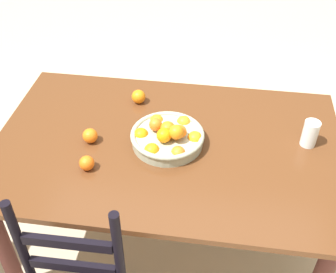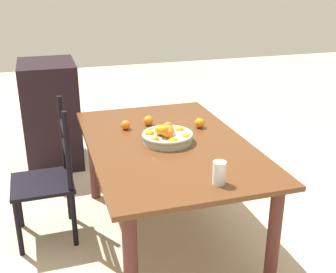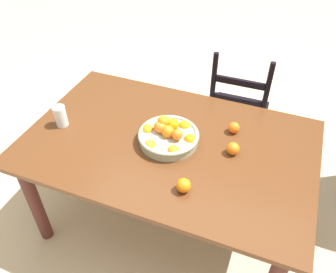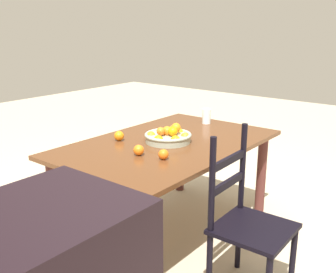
% 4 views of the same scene
% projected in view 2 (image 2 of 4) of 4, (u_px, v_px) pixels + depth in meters
% --- Properties ---
extents(ground_plane, '(12.00, 12.00, 0.00)m').
position_uv_depth(ground_plane, '(168.00, 235.00, 3.09)').
color(ground_plane, '#BCAD8F').
extents(dining_table, '(1.63, 1.04, 0.73)m').
position_uv_depth(dining_table, '(168.00, 157.00, 2.86)').
color(dining_table, '#542F18').
rests_on(dining_table, ground).
extents(chair_near_window, '(0.42, 0.42, 0.98)m').
position_uv_depth(chair_near_window, '(48.00, 180.00, 2.94)').
color(chair_near_window, black).
rests_on(chair_near_window, ground).
extents(cabinet, '(0.66, 0.52, 1.01)m').
position_uv_depth(cabinet, '(51.00, 114.00, 4.12)').
color(cabinet, black).
rests_on(cabinet, ground).
extents(fruit_bowl, '(0.34, 0.34, 0.14)m').
position_uv_depth(fruit_bowl, '(168.00, 136.00, 2.80)').
color(fruit_bowl, '#9DA58F').
rests_on(fruit_bowl, dining_table).
extents(orange_loose_0, '(0.07, 0.07, 0.07)m').
position_uv_depth(orange_loose_0, '(148.00, 121.00, 3.12)').
color(orange_loose_0, orange).
rests_on(orange_loose_0, dining_table).
extents(orange_loose_1, '(0.07, 0.07, 0.07)m').
position_uv_depth(orange_loose_1, '(126.00, 125.00, 3.04)').
color(orange_loose_1, orange).
rests_on(orange_loose_1, dining_table).
extents(orange_loose_2, '(0.07, 0.07, 0.07)m').
position_uv_depth(orange_loose_2, '(200.00, 123.00, 3.07)').
color(orange_loose_2, orange).
rests_on(orange_loose_2, dining_table).
extents(drinking_glass, '(0.07, 0.07, 0.13)m').
position_uv_depth(drinking_glass, '(219.00, 173.00, 2.25)').
color(drinking_glass, silver).
rests_on(drinking_glass, dining_table).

